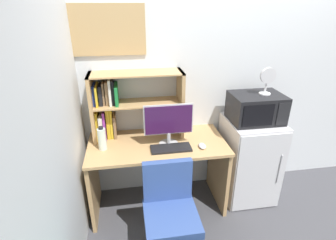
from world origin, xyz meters
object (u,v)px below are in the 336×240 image
object	(u,v)px
monitor	(169,123)
desk_chair	(170,219)
keyboard	(171,148)
wall_corkboard	(107,30)
desk_fan	(267,79)
mini_fridge	(248,159)
microwave	(256,108)
hutch_bookshelf	(122,104)
computer_mouse	(202,146)
water_bottle	(102,139)

from	to	relation	value
monitor	desk_chair	xyz separation A→B (m)	(-0.08, -0.56, -0.62)
keyboard	monitor	bearing A→B (deg)	94.64
monitor	wall_corkboard	distance (m)	1.00
desk_fan	mini_fridge	bearing A→B (deg)	178.11
mini_fridge	microwave	bearing A→B (deg)	89.74
microwave	desk_chair	world-z (taller)	microwave
desk_chair	wall_corkboard	size ratio (longest dim) A/B	1.24
microwave	desk_fan	xyz separation A→B (m)	(0.07, -0.01, 0.29)
mini_fridge	monitor	bearing A→B (deg)	-175.02
hutch_bookshelf	desk_fan	world-z (taller)	desk_fan
computer_mouse	desk_chair	size ratio (longest dim) A/B	0.12
mini_fridge	desk_chair	distance (m)	1.16
desk_fan	wall_corkboard	xyz separation A→B (m)	(-1.46, 0.29, 0.44)
hutch_bookshelf	keyboard	world-z (taller)	hutch_bookshelf
computer_mouse	mini_fridge	world-z (taller)	mini_fridge
monitor	keyboard	bearing A→B (deg)	-85.36
hutch_bookshelf	desk_chair	bearing A→B (deg)	-67.53
mini_fridge	computer_mouse	bearing A→B (deg)	-162.62
hutch_bookshelf	desk_fan	bearing A→B (deg)	-7.26
hutch_bookshelf	microwave	world-z (taller)	hutch_bookshelf
mini_fridge	desk_chair	bearing A→B (deg)	-146.83
desk_chair	wall_corkboard	world-z (taller)	wall_corkboard
hutch_bookshelf	desk_fan	xyz separation A→B (m)	(1.37, -0.17, 0.23)
hutch_bookshelf	microwave	xyz separation A→B (m)	(1.30, -0.17, -0.06)
monitor	mini_fridge	bearing A→B (deg)	4.98
water_bottle	computer_mouse	bearing A→B (deg)	-7.57
mini_fridge	wall_corkboard	size ratio (longest dim) A/B	1.33
microwave	wall_corkboard	bearing A→B (deg)	168.47
water_bottle	microwave	bearing A→B (deg)	2.49
microwave	desk_chair	distance (m)	1.34
mini_fridge	wall_corkboard	world-z (taller)	wall_corkboard
monitor	wall_corkboard	world-z (taller)	wall_corkboard
keyboard	mini_fridge	xyz separation A→B (m)	(0.88, 0.17, -0.32)
keyboard	desk_fan	bearing A→B (deg)	9.89
computer_mouse	hutch_bookshelf	bearing A→B (deg)	153.44
keyboard	computer_mouse	xyz separation A→B (m)	(0.29, -0.02, 0.01)
keyboard	desk_chair	xyz separation A→B (m)	(-0.09, -0.47, -0.40)
computer_mouse	wall_corkboard	bearing A→B (deg)	149.52
water_bottle	wall_corkboard	size ratio (longest dim) A/B	0.33
mini_fridge	wall_corkboard	distance (m)	1.94
mini_fridge	desk_chair	world-z (taller)	mini_fridge
hutch_bookshelf	monitor	distance (m)	0.49
monitor	keyboard	distance (m)	0.24
desk_chair	water_bottle	bearing A→B (deg)	133.19
hutch_bookshelf	wall_corkboard	bearing A→B (deg)	127.10
keyboard	water_bottle	bearing A→B (deg)	170.35
water_bottle	desk_chair	world-z (taller)	water_bottle
hutch_bookshelf	microwave	distance (m)	1.32
computer_mouse	microwave	world-z (taller)	microwave
monitor	water_bottle	xyz separation A→B (m)	(-0.61, 0.02, -0.13)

